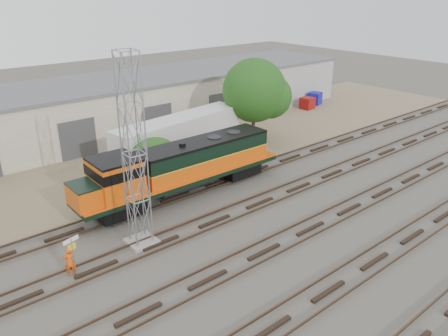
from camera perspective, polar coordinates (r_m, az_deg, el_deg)
ground at (r=29.50m, az=6.72°, el=-5.71°), size 140.00×140.00×0.00m
dirt_strip at (r=40.32m, az=-8.74°, el=2.17°), size 80.00×16.00×0.02m
tracks at (r=27.77m, az=11.21°, el=-7.77°), size 80.00×20.40×0.28m
warehouse at (r=46.32m, az=-14.08°, el=7.87°), size 58.40×10.40×5.30m
locomotive at (r=30.66m, az=-5.78°, el=0.07°), size 15.96×2.80×3.84m
signal_tower at (r=24.08m, az=-11.60°, el=1.33°), size 1.63×1.63×11.05m
sign_post at (r=23.92m, az=-19.22°, el=-9.94°), size 0.89×0.27×2.22m
worker at (r=24.33m, az=-19.50°, el=-11.46°), size 0.68×0.54×1.63m
semi_trailer at (r=37.30m, az=-5.49°, el=4.58°), size 12.80×4.29×3.87m
dumpster_blue at (r=57.44m, az=11.76°, el=8.90°), size 2.01×1.95×1.50m
dumpster_red at (r=54.95m, az=10.82°, el=8.31°), size 1.63×1.54×1.40m
tree_mid at (r=32.80m, az=-8.42°, el=0.40°), size 4.19×3.99×3.99m
tree_east at (r=41.17m, az=4.49°, el=9.86°), size 6.21×5.92×7.99m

